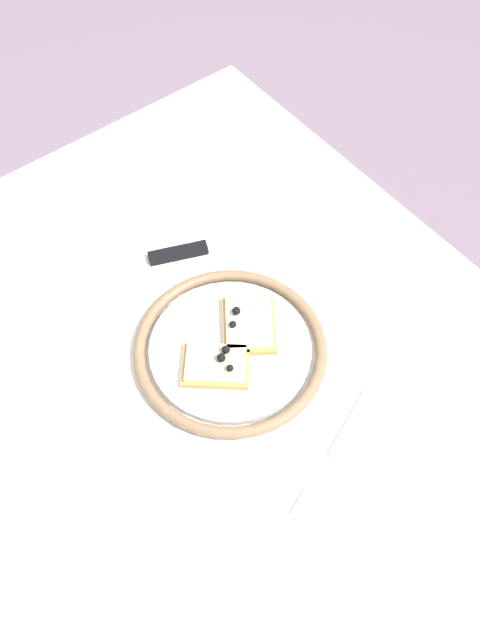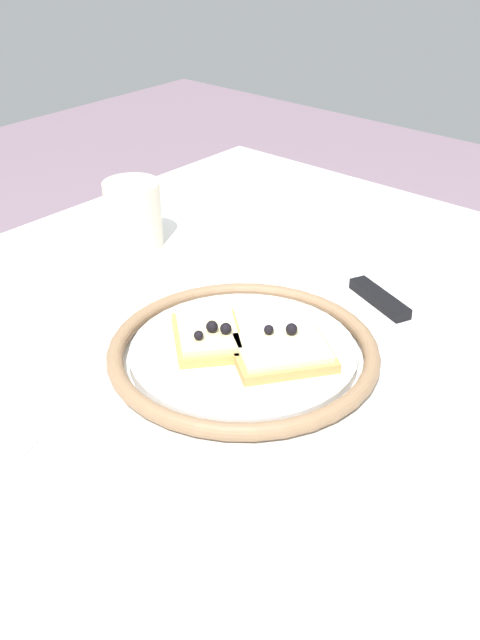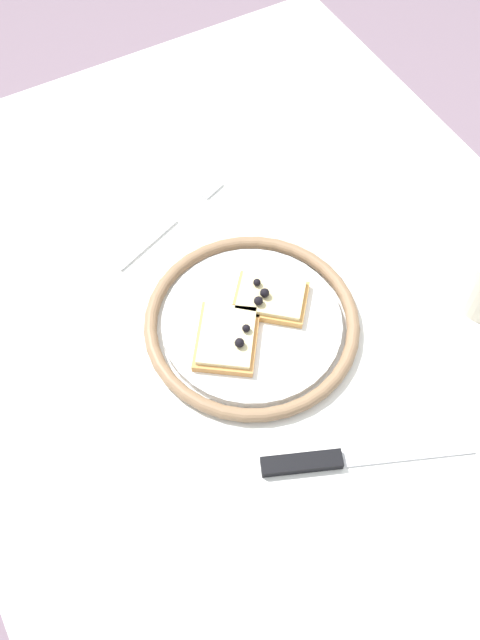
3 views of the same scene
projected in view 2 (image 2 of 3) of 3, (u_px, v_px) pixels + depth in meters
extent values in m
cube|color=white|center=(204.00, 376.00, 0.77)|extent=(1.05, 0.82, 0.03)
cylinder|color=#4C4742|center=(243.00, 362.00, 1.46)|extent=(0.05, 0.05, 0.71)
cylinder|color=white|center=(243.00, 354.00, 0.76)|extent=(0.22, 0.22, 0.01)
torus|color=#8C6B4C|center=(243.00, 351.00, 0.76)|extent=(0.27, 0.27, 0.02)
cube|color=tan|center=(208.00, 338.00, 0.77)|extent=(0.11, 0.11, 0.01)
cube|color=beige|center=(208.00, 331.00, 0.76)|extent=(0.10, 0.10, 0.01)
sphere|color=black|center=(226.00, 328.00, 0.75)|extent=(0.01, 0.01, 0.01)
sphere|color=black|center=(201.00, 336.00, 0.74)|extent=(0.01, 0.01, 0.01)
sphere|color=black|center=(214.00, 327.00, 0.75)|extent=(0.01, 0.01, 0.01)
cube|color=#CF8D4C|center=(282.00, 355.00, 0.74)|extent=(0.12, 0.11, 0.01)
cube|color=beige|center=(282.00, 348.00, 0.73)|extent=(0.10, 0.10, 0.01)
sphere|color=black|center=(269.00, 330.00, 0.75)|extent=(0.01, 0.01, 0.01)
sphere|color=black|center=(292.00, 329.00, 0.75)|extent=(0.01, 0.01, 0.01)
cube|color=silver|center=(322.00, 259.00, 0.95)|extent=(0.07, 0.15, 0.00)
cube|color=black|center=(380.00, 299.00, 0.86)|extent=(0.05, 0.09, 0.01)
cube|color=silver|center=(151.00, 480.00, 0.61)|extent=(0.05, 0.11, 0.00)
cube|color=silver|center=(12.00, 445.00, 0.65)|extent=(0.03, 0.04, 0.00)
cylinder|color=beige|center=(133.00, 214.00, 0.97)|extent=(0.07, 0.07, 0.08)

